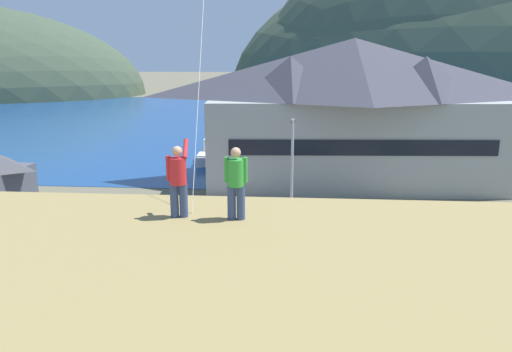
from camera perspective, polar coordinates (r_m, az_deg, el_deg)
ground_plane at (r=20.21m, az=-4.83°, el=-15.42°), size 600.00×600.00×0.00m
parking_lot_pad at (r=24.62m, az=-2.98°, el=-9.66°), size 40.00×20.00×0.10m
bay_water at (r=78.07m, az=2.14°, el=6.58°), size 360.00×84.00×0.03m
far_hill_east_peak at (r=135.63m, az=26.32°, el=8.26°), size 121.55×44.99×88.95m
harbor_lodge at (r=39.00m, az=11.19°, el=7.86°), size 23.85×12.30×11.20m
storage_shed_waterside at (r=40.20m, az=-0.75°, el=3.43°), size 4.80×5.49×5.00m
wharf_dock at (r=51.42m, az=-0.02°, el=3.18°), size 3.20×11.52×0.70m
moored_boat_wharfside at (r=48.34m, az=-4.74°, el=2.89°), size 3.13×8.61×2.16m
moored_boat_outer_mooring at (r=51.15m, az=4.16°, el=3.51°), size 3.40×8.65×2.16m
parked_car_front_row_end at (r=25.31m, az=10.11°, el=-6.72°), size 4.21×2.07×1.82m
parked_car_back_row_left at (r=25.11m, az=-7.45°, el=-6.78°), size 4.29×2.23×1.82m
parked_car_front_row_red at (r=28.40m, az=-23.38°, el=-5.38°), size 4.35×2.36×1.82m
parked_car_lone_by_shed at (r=28.47m, az=25.57°, el=-5.56°), size 4.27×2.18×1.82m
parking_light_pole at (r=28.61m, az=4.24°, el=1.44°), size 0.24×0.78×6.22m
person_kite_flyer at (r=11.74m, az=-9.10°, el=-0.31°), size 0.52×0.68×1.86m
person_companion at (r=11.43m, az=-2.36°, el=-0.61°), size 0.55×0.40×1.74m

